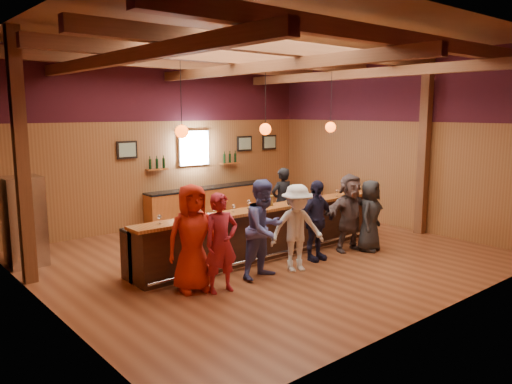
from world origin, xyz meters
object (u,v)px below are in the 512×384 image
customer_orange (193,238)px  customer_denim (264,229)px  customer_dark (370,216)px  ice_bucket (268,201)px  back_bar_cabinet (211,203)px  customer_brown (350,213)px  customer_white (297,228)px  bartender (282,201)px  customer_navy (315,221)px  customer_redvest (221,243)px  bottle_a (291,195)px  stainless_fridge (24,221)px  bar_counter (261,231)px

customer_orange → customer_denim: (1.39, -0.26, -0.01)m
customer_dark → ice_bucket: customer_dark is taller
back_bar_cabinet → customer_brown: bearing=-83.8°
customer_white → bartender: bearing=74.0°
back_bar_cabinet → customer_navy: size_ratio=2.38×
customer_orange → bartender: bearing=38.9°
customer_white → customer_navy: (0.79, 0.25, -0.01)m
back_bar_cabinet → customer_redvest: customer_redvest is taller
customer_redvest → bartender: customer_redvest is taller
bartender → customer_redvest: bearing=39.0°
customer_redvest → bartender: 4.19m
customer_denim → customer_brown: size_ratio=1.07×
customer_denim → customer_navy: bearing=-0.7°
customer_redvest → customer_dark: size_ratio=1.09×
customer_navy → customer_white: bearing=-160.4°
customer_redvest → customer_dark: 4.02m
bottle_a → back_bar_cabinet: bearing=83.0°
customer_denim → customer_dark: (2.98, -0.12, -0.13)m
stainless_fridge → customer_navy: (4.70, -3.49, -0.06)m
bartender → stainless_fridge: bearing=-8.3°
back_bar_cabinet → customer_redvest: size_ratio=2.33×
customer_orange → bartender: size_ratio=1.10×
customer_orange → stainless_fridge: bearing=130.5°
customer_navy → bottle_a: (0.14, 0.87, 0.42)m
customer_white → customer_orange: bearing=-168.6°
customer_navy → bartender: size_ratio=1.00×
customer_brown → ice_bucket: bearing=164.5°
customer_navy → bartender: 2.25m
bar_counter → customer_brown: 2.01m
customer_orange → customer_dark: (4.36, -0.39, -0.14)m
customer_white → ice_bucket: bearing=100.6°
customer_redvest → customer_white: 1.78m
ice_bucket → bottle_a: 0.73m
stainless_fridge → bottle_a: stainless_fridge is taller
back_bar_cabinet → customer_brown: 4.66m
stainless_fridge → bar_counter: bearing=-30.8°
customer_white → customer_brown: customer_brown is taller
back_bar_cabinet → bottle_a: bearing=-97.0°
customer_white → bar_counter: bearing=102.3°
customer_brown → bartender: size_ratio=1.02×
back_bar_cabinet → customer_dark: size_ratio=2.53×
customer_denim → customer_dark: customer_denim is taller
customer_white → bottle_a: (0.93, 1.12, 0.41)m
bartender → customer_brown: bearing=100.2°
stainless_fridge → customer_brown: bearing=-31.1°
customer_dark → bartender: size_ratio=0.94×
back_bar_cabinet → customer_denim: (-2.12, -4.76, 0.45)m
bar_counter → customer_navy: (0.59, -1.04, 0.32)m
customer_navy → customer_brown: bearing=1.5°
customer_orange → customer_brown: size_ratio=1.08×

